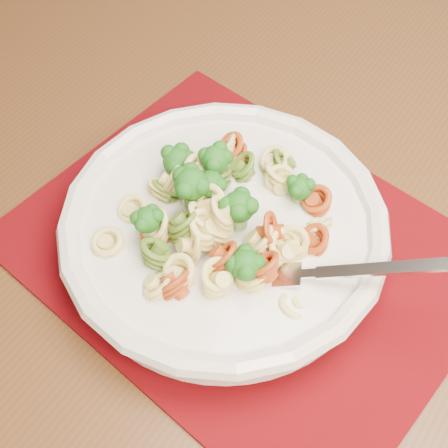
# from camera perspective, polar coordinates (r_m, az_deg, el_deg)

# --- Properties ---
(dining_table) EXTENTS (1.53, 1.26, 0.71)m
(dining_table) POSITION_cam_1_polar(r_m,az_deg,el_deg) (0.72, 11.38, -1.44)
(dining_table) COLOR #4D2A15
(dining_table) RESTS_ON ground
(placemat) EXTENTS (0.49, 0.45, 0.00)m
(placemat) POSITION_cam_1_polar(r_m,az_deg,el_deg) (0.57, 1.91, -2.57)
(placemat) COLOR #520306
(placemat) RESTS_ON dining_table
(pasta_bowl) EXTENTS (0.29, 0.29, 0.05)m
(pasta_bowl) POSITION_cam_1_polar(r_m,az_deg,el_deg) (0.54, -0.00, -0.51)
(pasta_bowl) COLOR silver
(pasta_bowl) RESTS_ON placemat
(pasta_broccoli_heap) EXTENTS (0.24, 0.24, 0.06)m
(pasta_broccoli_heap) POSITION_cam_1_polar(r_m,az_deg,el_deg) (0.53, 0.00, 0.38)
(pasta_broccoli_heap) COLOR #DFCE6E
(pasta_broccoli_heap) RESTS_ON pasta_bowl
(fork) EXTENTS (0.18, 0.04, 0.08)m
(fork) POSITION_cam_1_polar(r_m,az_deg,el_deg) (0.51, 5.67, -4.69)
(fork) COLOR silver
(fork) RESTS_ON pasta_bowl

